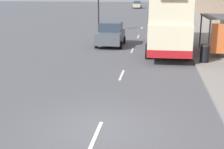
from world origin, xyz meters
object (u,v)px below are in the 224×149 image
Objects in this scene: double_decker_bus_near at (168,18)px; car_1 at (162,17)px; car_0 at (111,34)px; bus_shelter at (220,28)px; car_2 at (137,5)px; litter_bin at (205,53)px; traffic_light_far_kerb at (98,3)px.

car_1 is (-0.12, 18.27, -1.39)m from double_decker_bus_near.
double_decker_bus_near reaches higher than car_0.
car_2 is (-8.98, 56.25, -1.02)m from bus_shelter.
car_2 is at bearing 97.50° from litter_bin.
double_decker_bus_near is at bearing 165.53° from car_0.
car_2 is at bearing -88.53° from car_0.
car_0 is at bearing 91.47° from car_2.
double_decker_bus_near reaches higher than litter_bin.
car_1 is 36.60m from car_2.
traffic_light_far_kerb reaches higher than double_decker_bus_near.
car_0 reaches higher than litter_bin.
litter_bin is at bearing -57.61° from traffic_light_far_kerb.
traffic_light_far_kerb is at bearing -73.27° from car_0.
traffic_light_far_kerb is (-2.56, 8.52, 2.05)m from car_0.
double_decker_bus_near is 11.85m from traffic_light_far_kerb.
car_1 is at bearing 90.38° from double_decker_bus_near.
car_0 reaches higher than car_2.
car_1 is at bearing 99.66° from bus_shelter.
car_2 is at bearing 99.07° from bus_shelter.
bus_shelter is 15.35m from traffic_light_far_kerb.
traffic_light_far_kerb is (-10.17, 11.45, 1.07)m from bus_shelter.
bus_shelter is 3.79m from double_decker_bus_near.
traffic_light_far_kerb reaches higher than car_1.
double_decker_bus_near is 2.48× the size of car_2.
bus_shelter reaches higher than litter_bin.
bus_shelter is 0.96× the size of car_2.
bus_shelter is 56.98m from car_2.
car_1 is at bearing 95.52° from litter_bin.
litter_bin is (-1.22, -2.66, -1.21)m from bus_shelter.
litter_bin is at bearing -114.67° from bus_shelter.
bus_shelter is 1.08× the size of car_1.
car_0 is 9.13m from traffic_light_far_kerb.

